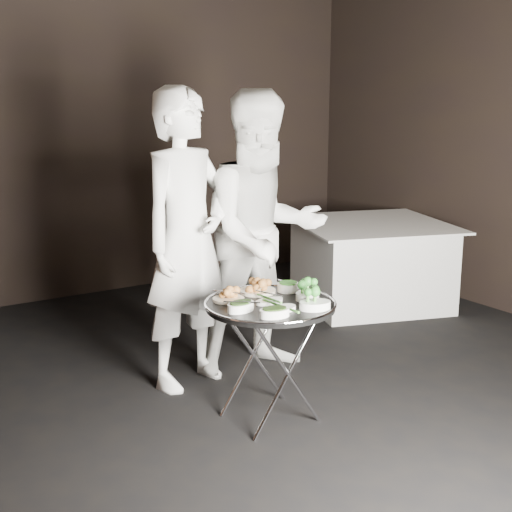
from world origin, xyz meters
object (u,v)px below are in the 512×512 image
tray_stand (270,356)px  dining_table (370,263)px  waiter_right (264,234)px  waiter_left (187,240)px  serving_tray (270,304)px

tray_stand → dining_table: 2.54m
waiter_right → dining_table: waiter_right is taller
waiter_left → waiter_right: bearing=-24.1°
waiter_left → dining_table: waiter_left is taller
serving_tray → dining_table: bearing=35.4°
serving_tray → waiter_right: size_ratio=0.40×
dining_table → serving_tray: bearing=-144.6°
tray_stand → waiter_left: size_ratio=0.36×
waiter_left → waiter_right: (0.54, -0.06, -0.01)m
tray_stand → dining_table: bearing=35.4°
tray_stand → serving_tray: (0.00, -0.00, 0.31)m
tray_stand → serving_tray: 0.31m
serving_tray → waiter_right: (0.41, 0.69, 0.25)m
serving_tray → dining_table: 2.56m
tray_stand → waiter_left: (-0.14, 0.75, 0.57)m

